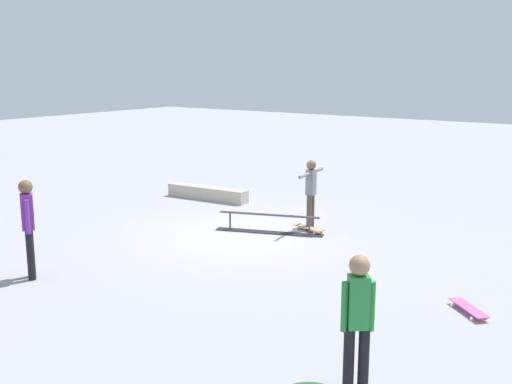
{
  "coord_description": "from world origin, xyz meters",
  "views": [
    {
      "loc": [
        -7.7,
        10.31,
        3.63
      ],
      "look_at": [
        -0.42,
        -0.04,
        1.0
      ],
      "focal_mm": 43.02,
      "sensor_mm": 36.0,
      "label": 1
    }
  ],
  "objects_px": {
    "bystander_green_shirt": "(358,319)",
    "bystander_purple_shirt": "(28,223)",
    "grind_rail": "(269,224)",
    "loose_skateboard_pink": "(469,308)",
    "skate_ledge": "(207,193)",
    "skater_main": "(311,189)",
    "skateboard_main": "(309,228)"
  },
  "relations": [
    {
      "from": "bystander_green_shirt",
      "to": "bystander_purple_shirt",
      "type": "relative_size",
      "value": 0.96
    },
    {
      "from": "grind_rail",
      "to": "loose_skateboard_pink",
      "type": "distance_m",
      "value": 5.33
    },
    {
      "from": "skater_main",
      "to": "skateboard_main",
      "type": "bearing_deg",
      "value": 12.64
    },
    {
      "from": "skate_ledge",
      "to": "loose_skateboard_pink",
      "type": "bearing_deg",
      "value": 154.92
    },
    {
      "from": "skater_main",
      "to": "skateboard_main",
      "type": "xyz_separation_m",
      "value": [
        -0.05,
        0.15,
        -0.84
      ]
    },
    {
      "from": "skateboard_main",
      "to": "skate_ledge",
      "type": "bearing_deg",
      "value": -2.67
    },
    {
      "from": "skateboard_main",
      "to": "grind_rail",
      "type": "bearing_deg",
      "value": 57.24
    },
    {
      "from": "skate_ledge",
      "to": "loose_skateboard_pink",
      "type": "relative_size",
      "value": 3.35
    },
    {
      "from": "grind_rail",
      "to": "loose_skateboard_pink",
      "type": "height_order",
      "value": "grind_rail"
    },
    {
      "from": "skater_main",
      "to": "loose_skateboard_pink",
      "type": "xyz_separation_m",
      "value": [
        -4.33,
        2.75,
        -0.84
      ]
    },
    {
      "from": "skate_ledge",
      "to": "skateboard_main",
      "type": "xyz_separation_m",
      "value": [
        -3.95,
        1.25,
        -0.1
      ]
    },
    {
      "from": "grind_rail",
      "to": "skateboard_main",
      "type": "xyz_separation_m",
      "value": [
        -0.66,
        -0.61,
        -0.11
      ]
    },
    {
      "from": "bystander_purple_shirt",
      "to": "skate_ledge",
      "type": "bearing_deg",
      "value": 138.59
    },
    {
      "from": "grind_rail",
      "to": "skate_ledge",
      "type": "xyz_separation_m",
      "value": [
        3.29,
        -1.85,
        -0.01
      ]
    },
    {
      "from": "bystander_green_shirt",
      "to": "loose_skateboard_pink",
      "type": "height_order",
      "value": "bystander_green_shirt"
    },
    {
      "from": "skater_main",
      "to": "bystander_green_shirt",
      "type": "height_order",
      "value": "bystander_green_shirt"
    },
    {
      "from": "grind_rail",
      "to": "bystander_purple_shirt",
      "type": "distance_m",
      "value": 5.17
    },
    {
      "from": "skater_main",
      "to": "loose_skateboard_pink",
      "type": "bearing_deg",
      "value": 50.33
    },
    {
      "from": "grind_rail",
      "to": "skater_main",
      "type": "xyz_separation_m",
      "value": [
        -0.61,
        -0.76,
        0.73
      ]
    },
    {
      "from": "bystander_green_shirt",
      "to": "skateboard_main",
      "type": "bearing_deg",
      "value": -94.33
    },
    {
      "from": "skateboard_main",
      "to": "bystander_purple_shirt",
      "type": "distance_m",
      "value": 5.99
    },
    {
      "from": "loose_skateboard_pink",
      "to": "grind_rail",
      "type": "bearing_deg",
      "value": 20.08
    },
    {
      "from": "skateboard_main",
      "to": "loose_skateboard_pink",
      "type": "distance_m",
      "value": 5.0
    },
    {
      "from": "grind_rail",
      "to": "bystander_purple_shirt",
      "type": "relative_size",
      "value": 1.35
    },
    {
      "from": "grind_rail",
      "to": "skate_ledge",
      "type": "relative_size",
      "value": 0.96
    },
    {
      "from": "skate_ledge",
      "to": "skater_main",
      "type": "bearing_deg",
      "value": 164.28
    },
    {
      "from": "skateboard_main",
      "to": "bystander_green_shirt",
      "type": "distance_m",
      "value": 7.03
    },
    {
      "from": "skater_main",
      "to": "bystander_purple_shirt",
      "type": "distance_m",
      "value": 6.04
    },
    {
      "from": "grind_rail",
      "to": "bystander_purple_shirt",
      "type": "height_order",
      "value": "bystander_purple_shirt"
    },
    {
      "from": "grind_rail",
      "to": "skate_ledge",
      "type": "height_order",
      "value": "grind_rail"
    },
    {
      "from": "bystander_purple_shirt",
      "to": "skater_main",
      "type": "bearing_deg",
      "value": 102.68
    },
    {
      "from": "bystander_green_shirt",
      "to": "bystander_purple_shirt",
      "type": "distance_m",
      "value": 6.34
    }
  ]
}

